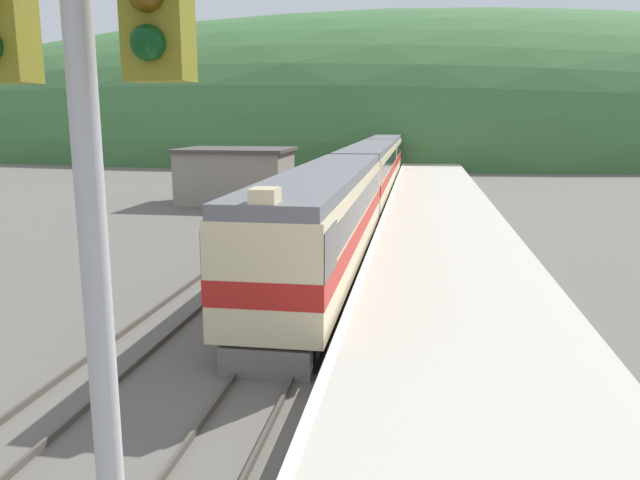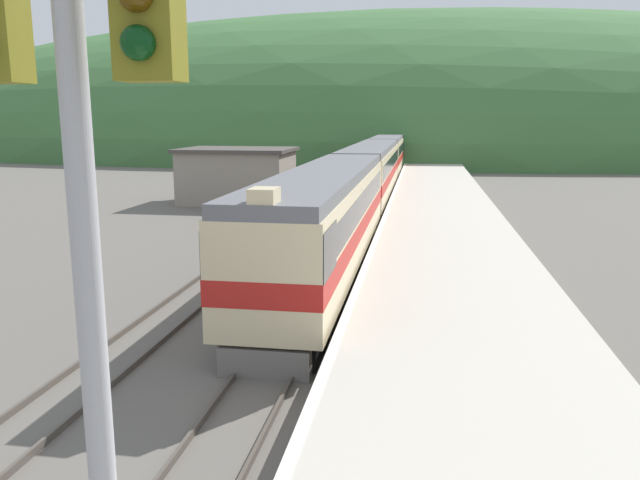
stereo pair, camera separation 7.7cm
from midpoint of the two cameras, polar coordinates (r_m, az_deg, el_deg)
name	(u,v)px [view 2 (the right image)]	position (r m, az deg, el deg)	size (l,w,h in m)	color
track_main	(389,173)	(70.49, 6.33, 6.07)	(1.52, 180.00, 0.16)	#4C443D
track_siding	(352,173)	(70.83, 2.94, 6.15)	(1.52, 180.00, 0.16)	#4C443D
platform	(437,191)	(50.47, 10.67, 4.41)	(6.49, 140.00, 1.03)	#BCB5A5
distant_hills	(404,149)	(125.14, 7.69, 8.22)	(233.17, 104.93, 50.20)	#3D6B38
station_shed	(238,175)	(46.95, -7.49, 5.89)	(8.18, 6.31, 4.04)	gray
express_train_lead_car	(325,220)	(24.29, 0.54, 1.81)	(3.00, 20.21, 4.67)	black
carriage_second	(372,171)	(46.49, 4.79, 6.26)	(2.99, 22.54, 4.31)	black
carriage_third	(389,153)	(69.80, 6.34, 7.88)	(2.99, 22.54, 4.31)	black
signal_mast_main	(82,220)	(4.57, -20.46, 1.74)	(2.20, 0.42, 8.56)	#9E9EA3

